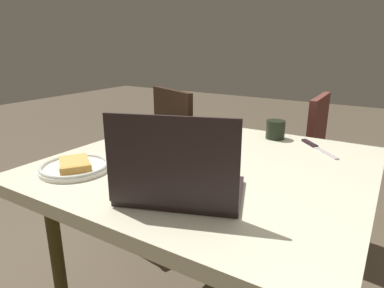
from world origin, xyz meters
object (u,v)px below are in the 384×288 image
at_px(chair_far, 156,151).
at_px(pizza_tray, 181,141).
at_px(dining_table, 210,178).
at_px(pizza_plate, 75,167).
at_px(drink_cup, 275,129).
at_px(table_knife, 315,147).
at_px(chair_near, 295,158).
at_px(laptop, 179,182).

bearing_deg(chair_far, pizza_tray, -43.22).
height_order(dining_table, pizza_plate, pizza_plate).
xyz_separation_m(dining_table, drink_cup, (0.10, 0.41, 0.11)).
xyz_separation_m(pizza_tray, table_knife, (0.48, 0.26, -0.01)).
relative_size(drink_cup, chair_far, 0.09).
bearing_deg(pizza_plate, drink_cup, 58.78).
bearing_deg(drink_cup, chair_near, 93.43).
relative_size(dining_table, chair_far, 1.20).
relative_size(pizza_plate, drink_cup, 2.81).
height_order(pizza_plate, drink_cup, drink_cup).
relative_size(dining_table, chair_near, 1.20).
xyz_separation_m(table_knife, drink_cup, (-0.18, 0.05, 0.04)).
distance_m(laptop, table_knife, 0.71).
bearing_deg(pizza_plate, laptop, 0.75).
distance_m(dining_table, laptop, 0.34).
height_order(drink_cup, chair_near, chair_near).
bearing_deg(pizza_tray, drink_cup, 45.11).
distance_m(laptop, pizza_plate, 0.42).
xyz_separation_m(pizza_plate, chair_far, (-0.37, 0.91, -0.26)).
relative_size(dining_table, table_knife, 5.46).
bearing_deg(table_knife, pizza_plate, -132.48).
bearing_deg(table_knife, chair_near, 110.87).
relative_size(drink_cup, chair_near, 0.09).
distance_m(pizza_plate, table_knife, 0.93).
bearing_deg(dining_table, chair_far, 140.17).
distance_m(dining_table, table_knife, 0.47).
bearing_deg(chair_near, drink_cup, -86.57).
height_order(dining_table, pizza_tray, pizza_tray).
xyz_separation_m(dining_table, table_knife, (0.28, 0.37, 0.07)).
distance_m(pizza_plate, pizza_tray, 0.45).
relative_size(dining_table, pizza_plate, 4.63).
bearing_deg(drink_cup, pizza_plate, -121.22).
height_order(pizza_plate, pizza_tray, pizza_plate).
distance_m(pizza_plate, chair_far, 1.01).
xyz_separation_m(drink_cup, chair_near, (-0.03, 0.52, -0.30)).
distance_m(table_knife, drink_cup, 0.19).
relative_size(laptop, drink_cup, 4.76).
bearing_deg(dining_table, pizza_plate, -137.32).
xyz_separation_m(table_knife, chair_near, (-0.22, 0.57, -0.26)).
distance_m(drink_cup, chair_near, 0.60).
bearing_deg(chair_far, dining_table, -39.83).
relative_size(laptop, table_knife, 2.00).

